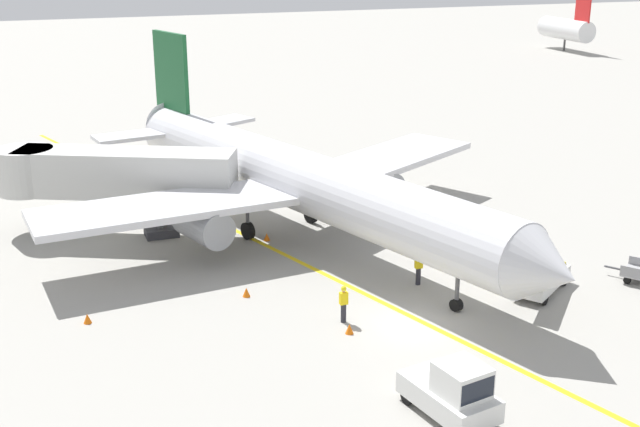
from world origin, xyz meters
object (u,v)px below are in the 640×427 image
object	(u,v)px
ground_crew_wing_walker	(419,267)
safety_cone_wingtip_right	(87,318)
pushback_tug	(453,392)
safety_cone_wingtip_left	(246,292)
ground_crew_marshaller	(344,303)
safety_cone_nose_left	(349,329)
airliner	(295,178)
belt_loader_forward_hold	(541,277)
baggage_tug_near_wing	(483,235)
jet_bridge	(102,173)
safety_cone_nose_right	(267,237)

from	to	relation	value
ground_crew_wing_walker	safety_cone_wingtip_right	bearing A→B (deg)	175.89
pushback_tug	safety_cone_wingtip_left	xyz separation A→B (m)	(-4.08, 12.26, -0.77)
ground_crew_marshaller	safety_cone_nose_left	bearing A→B (deg)	-98.44
airliner	belt_loader_forward_hold	bearing A→B (deg)	-52.47
pushback_tug	ground_crew_marshaller	distance (m)	8.27
belt_loader_forward_hold	safety_cone_nose_left	size ratio (longest dim) A/B	10.91
safety_cone_nose_left	safety_cone_wingtip_left	distance (m)	6.00
baggage_tug_near_wing	safety_cone_wingtip_right	xyz separation A→B (m)	(-20.48, -1.66, -0.71)
belt_loader_forward_hold	ground_crew_wing_walker	xyz separation A→B (m)	(-4.97, 2.80, 0.13)
jet_bridge	safety_cone_wingtip_left	world-z (taller)	jet_bridge
safety_cone_wingtip_left	belt_loader_forward_hold	bearing A→B (deg)	-17.98
airliner	safety_cone_wingtip_left	size ratio (longest dim) A/B	78.22
airliner	jet_bridge	xyz separation A→B (m)	(-9.81, 4.18, 0.12)
safety_cone_wingtip_left	safety_cone_wingtip_right	size ratio (longest dim) A/B	1.00
airliner	ground_crew_marshaller	bearing A→B (deg)	-97.30
airliner	safety_cone_wingtip_left	world-z (taller)	airliner
airliner	ground_crew_marshaller	size ratio (longest dim) A/B	20.25
safety_cone_nose_left	safety_cone_wingtip_left	size ratio (longest dim) A/B	1.00
jet_bridge	safety_cone_nose_left	bearing A→B (deg)	-62.80
safety_cone_nose_right	airliner	bearing A→B (deg)	-2.80
ground_crew_marshaller	safety_cone_wingtip_right	xyz separation A→B (m)	(-10.46, 3.68, -0.69)
ground_crew_wing_walker	safety_cone_nose_right	size ratio (longest dim) A/B	3.86
belt_loader_forward_hold	safety_cone_nose_right	world-z (taller)	belt_loader_forward_hold
airliner	baggage_tug_near_wing	distance (m)	10.51
ground_crew_marshaller	ground_crew_wing_walker	size ratio (longest dim) A/B	1.00
ground_crew_marshaller	ground_crew_wing_walker	distance (m)	5.51
safety_cone_nose_left	safety_cone_wingtip_right	size ratio (longest dim) A/B	1.00
jet_bridge	ground_crew_wing_walker	bearing A→B (deg)	-42.98
ground_crew_wing_walker	safety_cone_wingtip_left	size ratio (longest dim) A/B	3.86
belt_loader_forward_hold	ground_crew_wing_walker	size ratio (longest dim) A/B	2.82
jet_bridge	safety_cone_wingtip_right	size ratio (longest dim) A/B	28.95
belt_loader_forward_hold	safety_cone_wingtip_right	xyz separation A→B (m)	(-20.31, 3.90, -0.56)
ground_crew_marshaller	safety_cone_nose_right	distance (m)	10.89
safety_cone_nose_right	safety_cone_wingtip_right	distance (m)	12.48
ground_crew_wing_walker	safety_cone_nose_right	world-z (taller)	ground_crew_wing_walker
pushback_tug	safety_cone_nose_right	world-z (taller)	pushback_tug
pushback_tug	ground_crew_marshaller	size ratio (longest dim) A/B	2.29
safety_cone_nose_left	safety_cone_wingtip_right	world-z (taller)	same
ground_crew_marshaller	safety_cone_wingtip_left	world-z (taller)	ground_crew_marshaller
belt_loader_forward_hold	safety_cone_wingtip_right	world-z (taller)	belt_loader_forward_hold
safety_cone_nose_right	safety_cone_wingtip_right	size ratio (longest dim) A/B	1.00
belt_loader_forward_hold	safety_cone_nose_right	bearing A→B (deg)	132.33
baggage_tug_near_wing	airliner	bearing A→B (deg)	147.75
pushback_tug	ground_crew_wing_walker	bearing A→B (deg)	69.42
jet_bridge	baggage_tug_near_wing	distance (m)	20.98
safety_cone_wingtip_right	safety_cone_nose_right	bearing A→B (deg)	35.18
airliner	safety_cone_nose_right	bearing A→B (deg)	177.20
pushback_tug	belt_loader_forward_hold	distance (m)	12.07
airliner	safety_cone_wingtip_left	bearing A→B (deg)	-124.51
jet_bridge	pushback_tug	size ratio (longest dim) A/B	3.27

